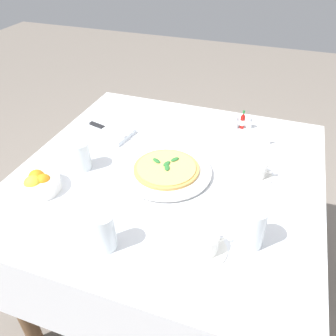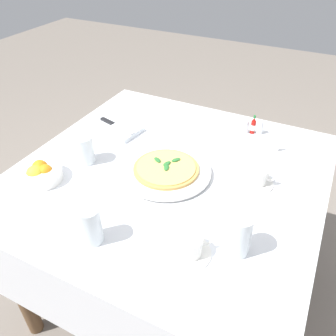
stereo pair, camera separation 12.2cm
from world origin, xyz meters
name	(u,v)px [view 1 (the left image)]	position (x,y,z in m)	size (l,w,h in m)	color
ground_plane	(169,289)	(0.00, 0.00, 0.00)	(8.00, 8.00, 0.00)	slate
dining_table	(169,198)	(0.00, 0.00, 0.59)	(1.06, 1.06, 0.72)	white
pizza_plate	(166,171)	(-0.01, -0.02, 0.73)	(0.32, 0.32, 0.02)	white
pizza	(166,168)	(-0.01, -0.02, 0.75)	(0.23, 0.23, 0.02)	tan
coffee_cup_back_corner	(255,170)	(0.29, 0.07, 0.75)	(0.13, 0.13, 0.06)	white
coffee_cup_right_edge	(205,244)	(0.21, -0.31, 0.75)	(0.13, 0.13, 0.06)	white
water_glass_left_edge	(80,157)	(-0.31, -0.09, 0.77)	(0.07, 0.07, 0.11)	white
water_glass_near_right	(252,229)	(0.32, -0.24, 0.78)	(0.07, 0.07, 0.13)	white
water_glass_far_left	(104,234)	(-0.05, -0.39, 0.77)	(0.07, 0.07, 0.12)	white
napkin_folded	(106,131)	(-0.34, 0.16, 0.73)	(0.24, 0.16, 0.02)	white
dinner_knife	(106,129)	(-0.34, 0.16, 0.74)	(0.19, 0.07, 0.01)	silver
citrus_bowl	(38,183)	(-0.38, -0.24, 0.75)	(0.15, 0.15, 0.07)	white
hot_sauce_bottle	(243,121)	(0.19, 0.40, 0.75)	(0.02, 0.02, 0.08)	#B7140F
salt_shaker	(249,123)	(0.22, 0.41, 0.75)	(0.03, 0.03, 0.06)	white
pepper_shaker	(235,123)	(0.16, 0.39, 0.75)	(0.03, 0.03, 0.06)	white
menu_card	(259,138)	(0.28, 0.29, 0.75)	(0.09, 0.04, 0.06)	white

